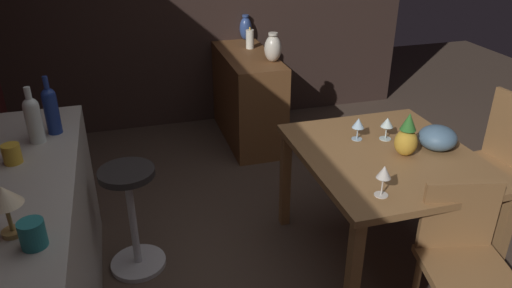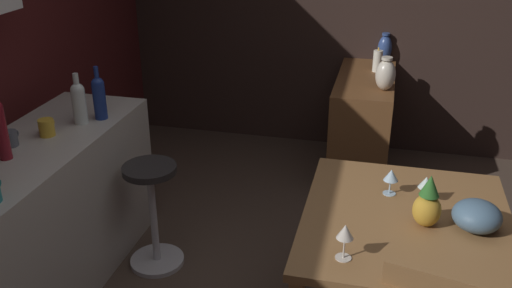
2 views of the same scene
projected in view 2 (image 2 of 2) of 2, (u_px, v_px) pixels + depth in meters
The scene contains 18 objects.
wall_side_right at pixel (327, 0), 4.76m from camera, with size 0.10×4.40×2.60m, color #33231E.
dining_table at pixel (405, 234), 2.67m from camera, with size 1.11×0.97×0.74m.
kitchen_counter at pixel (21, 239), 2.99m from camera, with size 2.10×0.60×0.90m, color #B2ADA3.
sideboard_cabinet at pixel (362, 125), 4.54m from camera, with size 1.10×0.44×0.82m, color brown.
bar_stool at pixel (153, 213), 3.39m from camera, with size 0.34×0.34×0.68m.
wine_glass_left at pixel (391, 176), 2.80m from camera, with size 0.07×0.07×0.14m.
wine_glass_right at pixel (426, 184), 2.72m from camera, with size 0.08×0.08×0.14m.
wine_glass_center at pixel (345, 233), 2.29m from camera, with size 0.07×0.07×0.16m.
pineapple_centerpiece at pixel (428, 204), 2.53m from camera, with size 0.13×0.13×0.26m.
fruit_bowl at pixel (477, 216), 2.52m from camera, with size 0.22×0.22×0.14m, color slate.
wine_bottle_clear at pixel (79, 101), 3.23m from camera, with size 0.08×0.08×0.30m.
wine_bottle_ruby at pixel (0, 127), 2.78m from camera, with size 0.06×0.06×0.39m.
wine_bottle_cobalt at pixel (99, 96), 3.29m from camera, with size 0.08×0.08×0.32m.
cup_mustard at pixel (47, 127), 3.10m from camera, with size 0.12×0.09×0.10m.
cup_slate at pixel (10, 138), 2.98m from camera, with size 0.11×0.08×0.08m.
pillar_candle_tall at pixel (378, 61), 4.46m from camera, with size 0.07×0.07×0.20m.
vase_ceramic_blue at pixel (385, 48), 4.72m from camera, with size 0.12×0.12×0.24m.
vase_ceramic_ivory at pixel (386, 75), 4.03m from camera, with size 0.14×0.14×0.25m.
Camera 2 is at (-2.30, -0.25, 2.14)m, focal length 39.29 mm.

